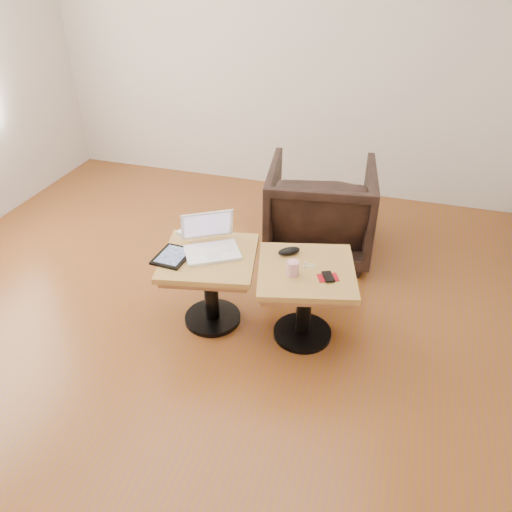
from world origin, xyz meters
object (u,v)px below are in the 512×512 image
(side_table_left, at_px, (210,272))
(side_table_right, at_px, (305,286))
(armchair, at_px, (320,210))
(laptop, at_px, (211,243))
(striped_cup, at_px, (293,268))

(side_table_left, bearing_deg, side_table_right, -8.83)
(armchair, bearing_deg, laptop, 54.55)
(striped_cup, relative_size, armchair, 0.11)
(side_table_left, xyz_separation_m, striped_cup, (0.54, -0.05, 0.17))
(laptop, bearing_deg, striped_cup, -43.16)
(striped_cup, bearing_deg, armchair, 92.09)
(armchair, bearing_deg, side_table_right, 87.63)
(side_table_left, height_order, striped_cup, striped_cup)
(side_table_right, relative_size, armchair, 0.85)
(striped_cup, bearing_deg, side_table_right, 51.25)
(side_table_right, distance_m, laptop, 0.64)
(side_table_left, distance_m, laptop, 0.19)
(side_table_right, height_order, laptop, laptop)
(side_table_left, bearing_deg, laptop, 87.79)
(side_table_right, relative_size, laptop, 1.58)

